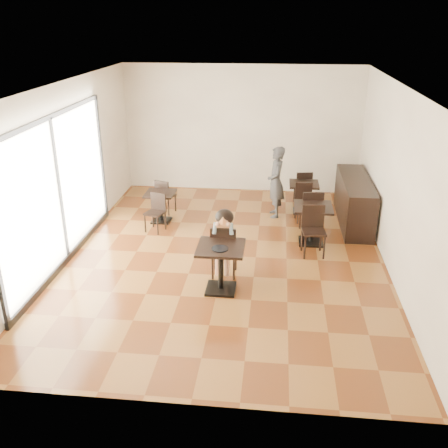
# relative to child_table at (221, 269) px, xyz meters

# --- Properties ---
(floor) EXTENTS (6.00, 8.00, 0.01)m
(floor) POSITION_rel_child_table_xyz_m (-0.06, 1.29, -0.41)
(floor) COLOR brown
(floor) RESTS_ON ground
(ceiling) EXTENTS (6.00, 8.00, 0.01)m
(ceiling) POSITION_rel_child_table_xyz_m (-0.06, 1.29, 2.79)
(ceiling) COLOR white
(ceiling) RESTS_ON floor
(wall_back) EXTENTS (6.00, 0.01, 3.20)m
(wall_back) POSITION_rel_child_table_xyz_m (-0.06, 5.29, 1.19)
(wall_back) COLOR white
(wall_back) RESTS_ON floor
(wall_front) EXTENTS (6.00, 0.01, 3.20)m
(wall_front) POSITION_rel_child_table_xyz_m (-0.06, -2.71, 1.19)
(wall_front) COLOR white
(wall_front) RESTS_ON floor
(wall_left) EXTENTS (0.01, 8.00, 3.20)m
(wall_left) POSITION_rel_child_table_xyz_m (-3.06, 1.29, 1.19)
(wall_left) COLOR white
(wall_left) RESTS_ON floor
(wall_right) EXTENTS (0.01, 8.00, 3.20)m
(wall_right) POSITION_rel_child_table_xyz_m (2.94, 1.29, 1.19)
(wall_right) COLOR white
(wall_right) RESTS_ON floor
(storefront_window) EXTENTS (0.04, 4.50, 2.60)m
(storefront_window) POSITION_rel_child_table_xyz_m (-3.03, 0.79, 0.99)
(storefront_window) COLOR white
(storefront_window) RESTS_ON floor
(child_table) EXTENTS (0.77, 0.77, 0.81)m
(child_table) POSITION_rel_child_table_xyz_m (0.00, 0.00, 0.00)
(child_table) COLOR black
(child_table) RESTS_ON floor
(child_chair) EXTENTS (0.44, 0.44, 0.98)m
(child_chair) POSITION_rel_child_table_xyz_m (0.00, 0.55, 0.08)
(child_chair) COLOR black
(child_chair) RESTS_ON floor
(child) EXTENTS (0.44, 0.62, 1.23)m
(child) POSITION_rel_child_table_xyz_m (0.00, 0.55, 0.21)
(child) COLOR slate
(child) RESTS_ON child_chair
(plate) EXTENTS (0.27, 0.27, 0.02)m
(plate) POSITION_rel_child_table_xyz_m (0.00, -0.10, 0.41)
(plate) COLOR black
(plate) RESTS_ON child_table
(pizza_slice) EXTENTS (0.29, 0.22, 0.07)m
(pizza_slice) POSITION_rel_child_table_xyz_m (0.00, 0.36, 0.66)
(pizza_slice) COLOR #E7D784
(pizza_slice) RESTS_ON child
(adult_patron) EXTENTS (0.47, 0.64, 1.62)m
(adult_patron) POSITION_rel_child_table_xyz_m (0.86, 3.49, 0.41)
(adult_patron) COLOR #3C3D42
(adult_patron) RESTS_ON floor
(cafe_table_mid) EXTENTS (0.83, 0.83, 0.80)m
(cafe_table_mid) POSITION_rel_child_table_xyz_m (1.61, 2.07, -0.01)
(cafe_table_mid) COLOR black
(cafe_table_mid) RESTS_ON floor
(cafe_table_left) EXTENTS (0.81, 0.81, 0.68)m
(cafe_table_left) POSITION_rel_child_table_xyz_m (-1.68, 2.88, -0.07)
(cafe_table_left) COLOR black
(cafe_table_left) RESTS_ON floor
(cafe_table_back) EXTENTS (0.76, 0.76, 0.71)m
(cafe_table_back) POSITION_rel_child_table_xyz_m (1.51, 3.79, -0.05)
(cafe_table_back) COLOR black
(cafe_table_back) RESTS_ON floor
(chair_mid_a) EXTENTS (0.47, 0.47, 0.96)m
(chair_mid_a) POSITION_rel_child_table_xyz_m (1.61, 2.62, 0.07)
(chair_mid_a) COLOR black
(chair_mid_a) RESTS_ON floor
(chair_mid_b) EXTENTS (0.47, 0.47, 0.96)m
(chair_mid_b) POSITION_rel_child_table_xyz_m (1.61, 1.52, 0.07)
(chair_mid_b) COLOR black
(chair_mid_b) RESTS_ON floor
(chair_left_a) EXTENTS (0.47, 0.47, 0.81)m
(chair_left_a) POSITION_rel_child_table_xyz_m (-1.68, 3.43, 0.00)
(chair_left_a) COLOR black
(chair_left_a) RESTS_ON floor
(chair_left_b) EXTENTS (0.47, 0.47, 0.81)m
(chair_left_b) POSITION_rel_child_table_xyz_m (-1.68, 2.33, 0.00)
(chair_left_b) COLOR black
(chair_left_b) RESTS_ON floor
(chair_back_a) EXTENTS (0.43, 0.43, 0.85)m
(chair_back_a) POSITION_rel_child_table_xyz_m (1.51, 4.34, 0.02)
(chair_back_a) COLOR black
(chair_back_a) RESTS_ON floor
(chair_back_b) EXTENTS (0.43, 0.43, 0.85)m
(chair_back_b) POSITION_rel_child_table_xyz_m (1.51, 3.24, 0.02)
(chair_back_b) COLOR black
(chair_back_b) RESTS_ON floor
(service_counter) EXTENTS (0.60, 2.40, 1.00)m
(service_counter) POSITION_rel_child_table_xyz_m (2.59, 3.29, 0.09)
(service_counter) COLOR black
(service_counter) RESTS_ON floor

